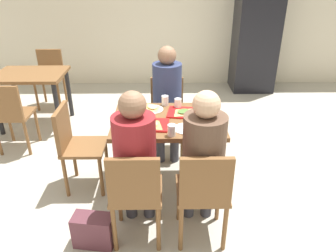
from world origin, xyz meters
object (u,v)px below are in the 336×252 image
Objects in this scene: handbag at (94,231)px; drink_fridge at (256,35)px; chair_left_end at (75,142)px; person_in_red at (135,154)px; tray_red_far at (186,113)px; plastic_cup_a at (165,101)px; pizza_slice_a at (150,124)px; plastic_cup_b at (172,130)px; person_in_brown_jacket at (203,153)px; condiment_bottle at (134,102)px; background_chair_near at (10,113)px; background_chair_far at (50,74)px; person_far_side at (167,94)px; chair_near_right at (203,191)px; tray_red_near at (148,125)px; background_table at (31,82)px; paper_plate_center at (152,109)px; plastic_cup_c at (124,112)px; pizza_slice_c at (152,107)px; chair_near_left at (136,192)px; paper_plate_near_edge at (186,129)px; plastic_cup_d at (178,103)px; soda_can at (215,112)px; pizza_slice_b at (183,112)px; foil_bundle at (121,115)px.

drink_fridge reaches higher than handbag.
chair_left_end is 0.93m from person_in_red.
tray_red_far is 0.30m from plastic_cup_a.
plastic_cup_b reaches higher than pizza_slice_a.
person_in_brown_jacket reaches higher than condiment_bottle.
condiment_bottle reaches higher than background_chair_near.
background_chair_far is at bearing 112.89° from chair_left_end.
person_far_side reaches higher than condiment_bottle.
tray_red_near is at bearing 124.61° from chair_near_right.
person_far_side is 1.42× the size of background_table.
tray_red_near is 2.82m from background_chair_far.
chair_left_end reaches higher than paper_plate_center.
plastic_cup_c is 0.62× the size of condiment_bottle.
pizza_slice_a is 0.39m from pizza_slice_c.
chair_left_end is 2.71× the size of handbag.
person_in_brown_jacket is 5.81× the size of paper_plate_center.
chair_near_right is 0.68× the size of person_in_red.
chair_near_left is 0.73m from paper_plate_near_edge.
plastic_cup_a is 2.57m from background_chair_far.
tray_red_near is 0.40× the size of background_table.
plastic_cup_c is at bearing -159.54° from plastic_cup_d.
tray_red_far is 1.34m from handbag.
drink_fridge is at bearing 49.52° from chair_left_end.
pizza_slice_c is 1.81× the size of soda_can.
person_far_side is 2.71m from drink_fridge.
plastic_cup_b is (-0.12, -0.43, 0.03)m from pizza_slice_b.
paper_plate_center is at bearing 15.83° from chair_left_end.
tray_red_near is at bearing 81.10° from person_in_red.
background_chair_near reaches higher than plastic_cup_c.
soda_can is (0.62, 0.15, 0.05)m from tray_red_near.
person_in_red is 1.42× the size of background_table.
chair_near_left is 1.00m from chair_left_end.
chair_near_left is 7.11× the size of soda_can.
plastic_cup_d is (0.10, -0.38, 0.04)m from person_far_side.
person_in_brown_jacket is at bearing -78.41° from person_far_side.
pizza_slice_b is 0.30m from soda_can.
foil_bundle is (-0.41, -0.34, 0.00)m from plastic_cup_a.
person_in_brown_jacket is 1.47× the size of background_chair_far.
foil_bundle is 0.12× the size of background_chair_far.
paper_plate_center is at bearing -171.51° from plastic_cup_d.
condiment_bottle is (-0.18, 0.00, 0.08)m from paper_plate_center.
handbag is at bearing -105.37° from condiment_bottle.
pizza_slice_b reaches higher than background_table.
tray_red_far is at bearing -10.57° from condiment_bottle.
plastic_cup_d is at bearing -74.77° from person_far_side.
chair_left_end reaches higher than pizza_slice_a.
soda_can is at bearing -16.72° from pizza_slice_b.
soda_can is 0.14× the size of background_chair_near.
plastic_cup_a is at bearing 41.84° from paper_plate_center.
person_far_side is 0.39m from plastic_cup_d.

